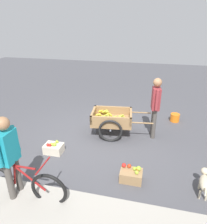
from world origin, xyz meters
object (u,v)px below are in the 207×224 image
bicycle (23,184)px  apple_crate (54,148)px  fruit_cart (112,120)px  vendor_person (156,103)px  dog (204,181)px  plastic_bucket (175,118)px  cyclist_person (9,153)px  mixed_fruit_crate (131,175)px

bicycle → apple_crate: bearing=-83.8°
fruit_cart → vendor_person: size_ratio=1.04×
dog → plastic_bucket: (0.30, -3.12, -0.14)m
cyclist_person → bicycle: bearing=-179.5°
mixed_fruit_crate → plastic_bucket: bearing=-108.6°
plastic_bucket → fruit_cart: bearing=35.3°
bicycle → dog: (-3.14, -0.93, -0.08)m
bicycle → apple_crate: size_ratio=3.77×
cyclist_person → apple_crate: bearing=-89.6°
plastic_bucket → apple_crate: size_ratio=0.65×
fruit_cart → dog: size_ratio=2.58×
cyclist_person → mixed_fruit_crate: size_ratio=3.70×
dog → mixed_fruit_crate: size_ratio=1.52×
bicycle → dog: bicycle is taller
cyclist_person → plastic_bucket: size_ratio=5.69×
mixed_fruit_crate → bicycle: bearing=28.3°
apple_crate → mixed_fruit_crate: bearing=164.9°
bicycle → apple_crate: (0.16, -1.49, -0.23)m
apple_crate → dog: bearing=170.3°
cyclist_person → dog: size_ratio=2.43×
plastic_bucket → mixed_fruit_crate: 3.25m
cyclist_person → apple_crate: (0.01, -1.49, -0.85)m
mixed_fruit_crate → cyclist_person: bearing=26.4°
dog → apple_crate: bearing=-9.7°
bicycle → dog: size_ratio=2.48×
fruit_cart → plastic_bucket: bearing=-144.7°
cyclist_person → apple_crate: cyclist_person is taller
fruit_cart → plastic_bucket: size_ratio=6.06×
fruit_cart → vendor_person: vendor_person is taller
apple_crate → bicycle: bearing=96.2°
bicycle → mixed_fruit_crate: (-1.80, -0.97, -0.23)m
apple_crate → plastic_bucket: bearing=-139.6°
vendor_person → bicycle: size_ratio=1.00×
apple_crate → vendor_person: bearing=-148.7°
vendor_person → dog: vendor_person is taller
dog → mixed_fruit_crate: 1.35m
fruit_cart → mixed_fruit_crate: bearing=113.6°
vendor_person → plastic_bucket: (-0.67, -1.14, -0.87)m
vendor_person → apple_crate: (2.32, 1.41, -0.88)m
bicycle → cyclist_person: 0.64m
apple_crate → fruit_cart: bearing=-133.0°
cyclist_person → apple_crate: size_ratio=3.70×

